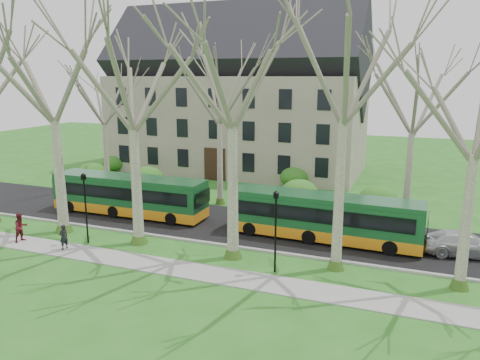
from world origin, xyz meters
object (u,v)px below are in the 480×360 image
(sedan, at_px, (465,244))
(pedestrian_a, at_px, (64,237))
(pedestrian_b, at_px, (21,227))
(bus_lead, at_px, (129,195))
(bus_follow, at_px, (324,217))

(sedan, xyz_separation_m, pedestrian_a, (-21.94, -7.47, 0.06))
(pedestrian_a, xyz_separation_m, pedestrian_b, (-3.39, 0.13, 0.14))
(sedan, bearing_deg, pedestrian_a, 99.87)
(pedestrian_a, bearing_deg, bus_lead, -160.72)
(bus_follow, bearing_deg, bus_lead, -178.94)
(sedan, relative_size, pedestrian_a, 3.17)
(sedan, height_order, pedestrian_b, pedestrian_b)
(bus_lead, xyz_separation_m, pedestrian_a, (0.49, -7.41, -0.73))
(sedan, distance_m, pedestrian_b, 26.38)
(bus_follow, distance_m, pedestrian_b, 18.69)
(pedestrian_b, bearing_deg, bus_lead, -9.23)
(bus_lead, distance_m, pedestrian_b, 7.86)
(bus_lead, xyz_separation_m, bus_follow, (14.38, -0.20, -0.00))
(bus_follow, distance_m, pedestrian_a, 15.67)
(bus_follow, bearing_deg, pedestrian_a, -150.73)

